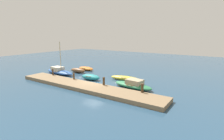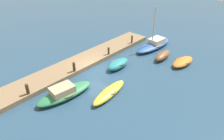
{
  "view_description": "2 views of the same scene",
  "coord_description": "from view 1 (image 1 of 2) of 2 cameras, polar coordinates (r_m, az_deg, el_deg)",
  "views": [
    {
      "loc": [
        14.62,
        -17.49,
        6.58
      ],
      "look_at": [
        0.24,
        3.99,
        1.33
      ],
      "focal_mm": 28.61,
      "sensor_mm": 36.0,
      "label": 1
    },
    {
      "loc": [
        13.22,
        14.49,
        11.55
      ],
      "look_at": [
        -0.06,
        2.56,
        0.86
      ],
      "focal_mm": 33.91,
      "sensor_mm": 36.0,
      "label": 2
    }
  ],
  "objects": [
    {
      "name": "ground_plane",
      "position": [
        23.73,
        -5.87,
        -4.68
      ],
      "size": [
        84.0,
        84.0,
        0.0
      ],
      "primitive_type": "plane",
      "color": "navy"
    },
    {
      "name": "dock_platform",
      "position": [
        22.34,
        -8.9,
        -5.18
      ],
      "size": [
        20.8,
        2.95,
        0.45
      ],
      "primitive_type": "cube",
      "color": "#846B4C",
      "rests_on": "ground_plane"
    },
    {
      "name": "rowboat_yellow",
      "position": [
        25.84,
        4.13,
        -2.58
      ],
      "size": [
        4.51,
        1.67,
        0.62
      ],
      "rotation": [
        0.0,
        0.0,
        0.13
      ],
      "color": "gold",
      "rests_on": "ground_plane"
    },
    {
      "name": "rowboat_teal",
      "position": [
        26.13,
        -6.82,
        -2.23
      ],
      "size": [
        3.08,
        1.49,
        0.82
      ],
      "rotation": [
        0.0,
        0.0,
        0.05
      ],
      "color": "teal",
      "rests_on": "ground_plane"
    },
    {
      "name": "rowboat_orange",
      "position": [
        33.15,
        -8.3,
        0.49
      ],
      "size": [
        3.44,
        1.71,
        0.64
      ],
      "rotation": [
        0.0,
        0.0,
        -0.09
      ],
      "color": "orange",
      "rests_on": "ground_plane"
    },
    {
      "name": "sailboat_blue",
      "position": [
        31.1,
        -16.49,
        -0.35
      ],
      "size": [
        6.31,
        2.35,
        5.37
      ],
      "rotation": [
        0.0,
        0.0,
        -0.08
      ],
      "color": "#2D569E",
      "rests_on": "ground_plane"
    },
    {
      "name": "dinghy_brown",
      "position": [
        31.28,
        -10.85,
        -0.11
      ],
      "size": [
        3.06,
        1.26,
        0.79
      ],
      "rotation": [
        0.0,
        0.0,
        0.07
      ],
      "color": "brown",
      "rests_on": "ground_plane"
    },
    {
      "name": "motorboat_green",
      "position": [
        22.2,
        6.78,
        -4.66
      ],
      "size": [
        5.43,
        2.39,
        1.12
      ],
      "rotation": [
        0.0,
        0.0,
        -0.12
      ],
      "color": "#2D7A4C",
      "rests_on": "ground_plane"
    },
    {
      "name": "mooring_post_west",
      "position": [
        28.34,
        -18.4,
        -0.58
      ],
      "size": [
        0.22,
        0.22,
        0.98
      ],
      "primitive_type": "cylinder",
      "color": "#47331E",
      "rests_on": "dock_platform"
    },
    {
      "name": "mooring_post_mid_west",
      "position": [
        25.05,
        -12.1,
        -1.93
      ],
      "size": [
        0.23,
        0.23,
        0.86
      ],
      "primitive_type": "cylinder",
      "color": "#47331E",
      "rests_on": "dock_platform"
    },
    {
      "name": "mooring_post_mid_east",
      "position": [
        21.75,
        -2.65,
        -3.57
      ],
      "size": [
        0.27,
        0.27,
        0.97
      ],
      "primitive_type": "cylinder",
      "color": "#47331E",
      "rests_on": "dock_platform"
    },
    {
      "name": "mooring_post_east",
      "position": [
        19.29,
        9.65,
        -5.72
      ],
      "size": [
        0.28,
        0.28,
        0.96
      ],
      "primitive_type": "cylinder",
      "color": "#47331E",
      "rests_on": "dock_platform"
    }
  ]
}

